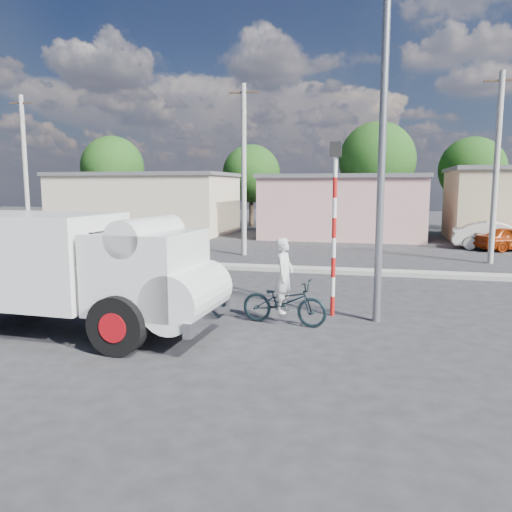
% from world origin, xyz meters
% --- Properties ---
extents(ground_plane, '(120.00, 120.00, 0.00)m').
position_xyz_m(ground_plane, '(0.00, 0.00, 0.00)').
color(ground_plane, '#28282A').
rests_on(ground_plane, ground).
extents(median, '(40.00, 0.80, 0.16)m').
position_xyz_m(median, '(0.00, 8.00, 0.08)').
color(median, '#99968E').
rests_on(median, ground).
extents(truck, '(6.54, 2.78, 2.67)m').
position_xyz_m(truck, '(-2.23, -1.38, 1.48)').
color(truck, black).
rests_on(truck, ground).
extents(bicycle, '(2.18, 1.03, 1.10)m').
position_xyz_m(bicycle, '(2.15, 0.39, 0.55)').
color(bicycle, black).
rests_on(bicycle, ground).
extents(cyclist, '(0.52, 0.71, 1.79)m').
position_xyz_m(cyclist, '(2.15, 0.39, 0.89)').
color(cyclist, silver).
rests_on(cyclist, ground).
extents(car_cream, '(4.59, 2.02, 1.46)m').
position_xyz_m(car_cream, '(10.33, 17.21, 0.73)').
color(car_cream, white).
rests_on(car_cream, ground).
extents(car_red, '(4.10, 2.94, 1.30)m').
position_xyz_m(car_red, '(10.97, 16.96, 0.65)').
color(car_red, '#9D3109').
rests_on(car_red, ground).
extents(traffic_pole, '(0.28, 0.18, 4.36)m').
position_xyz_m(traffic_pole, '(3.20, 1.50, 2.59)').
color(traffic_pole, red).
rests_on(traffic_pole, ground).
extents(streetlight, '(2.34, 0.22, 9.00)m').
position_xyz_m(streetlight, '(4.14, 1.20, 4.96)').
color(streetlight, slate).
rests_on(streetlight, ground).
extents(building_row, '(37.80, 7.30, 4.44)m').
position_xyz_m(building_row, '(1.10, 22.00, 2.13)').
color(building_row, beige).
rests_on(building_row, ground).
extents(tree_row, '(34.13, 7.32, 8.10)m').
position_xyz_m(tree_row, '(-2.27, 28.62, 4.83)').
color(tree_row, '#38281E').
rests_on(tree_row, ground).
extents(utility_poles, '(35.40, 0.24, 8.00)m').
position_xyz_m(utility_poles, '(3.25, 12.00, 4.07)').
color(utility_poles, '#99968E').
rests_on(utility_poles, ground).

